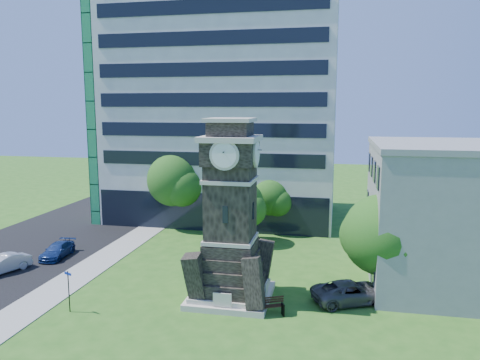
% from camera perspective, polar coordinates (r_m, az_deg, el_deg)
% --- Properties ---
extents(ground, '(160.00, 160.00, 0.00)m').
position_cam_1_polar(ground, '(31.97, -7.38, -15.04)').
color(ground, '#285A19').
rests_on(ground, ground).
extents(sidewalk, '(3.00, 70.00, 0.06)m').
position_cam_1_polar(sidewalk, '(39.96, -18.16, -10.38)').
color(sidewalk, gray).
rests_on(sidewalk, ground).
extents(clock_tower, '(5.40, 5.40, 12.22)m').
position_cam_1_polar(clock_tower, '(31.26, -1.15, -5.27)').
color(clock_tower, beige).
rests_on(clock_tower, ground).
extents(office_tall, '(26.20, 15.11, 28.60)m').
position_cam_1_polar(office_tall, '(54.93, -1.97, 10.30)').
color(office_tall, silver).
rests_on(office_tall, ground).
extents(office_low, '(15.20, 12.20, 10.40)m').
position_cam_1_polar(office_low, '(37.78, 27.17, -3.89)').
color(office_low, gray).
rests_on(office_low, ground).
extents(car_street_mid, '(2.94, 4.45, 1.39)m').
position_cam_1_polar(car_street_mid, '(41.73, -26.93, -9.13)').
color(car_street_mid, '#9A9BA1').
rests_on(car_street_mid, ground).
extents(car_street_north, '(2.10, 4.34, 1.22)m').
position_cam_1_polar(car_street_north, '(43.92, -21.37, -8.00)').
color(car_street_north, navy).
rests_on(car_street_north, ground).
extents(car_east_lot, '(5.80, 4.41, 1.46)m').
position_cam_1_polar(car_east_lot, '(32.87, 13.40, -13.14)').
color(car_east_lot, '#444449').
rests_on(car_east_lot, ground).
extents(park_bench, '(2.04, 0.54, 1.05)m').
position_cam_1_polar(park_bench, '(30.58, 3.41, -14.99)').
color(park_bench, black).
rests_on(park_bench, ground).
extents(street_sign, '(0.65, 0.07, 2.71)m').
position_cam_1_polar(street_sign, '(32.21, -20.17, -12.09)').
color(street_sign, black).
rests_on(street_sign, ground).
extents(tree_nw, '(6.22, 5.66, 8.04)m').
position_cam_1_polar(tree_nw, '(50.23, -8.00, -0.22)').
color(tree_nw, '#332114').
rests_on(tree_nw, ground).
extents(tree_nc, '(4.87, 4.43, 6.03)m').
position_cam_1_polar(tree_nc, '(44.43, 0.16, -3.10)').
color(tree_nc, '#332114').
rests_on(tree_nc, ground).
extents(tree_ne, '(4.40, 4.00, 5.79)m').
position_cam_1_polar(tree_ne, '(48.15, 3.83, -2.21)').
color(tree_ne, '#332114').
rests_on(tree_ne, ground).
extents(tree_east, '(6.15, 5.59, 7.11)m').
position_cam_1_polar(tree_east, '(33.54, 17.19, -6.70)').
color(tree_east, '#332114').
rests_on(tree_east, ground).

